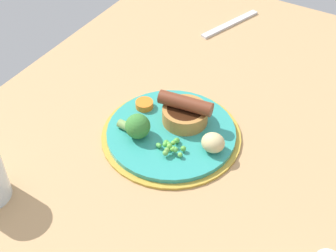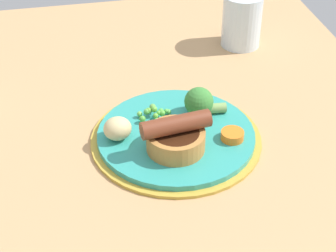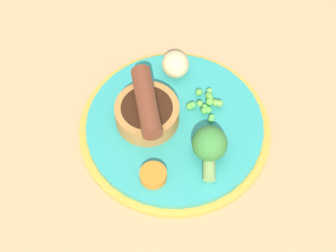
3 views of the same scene
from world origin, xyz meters
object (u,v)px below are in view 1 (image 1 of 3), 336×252
object	(u,v)px
broccoli_floret_near	(137,126)
fork	(230,24)
sausage_pudding	(186,111)
pea_pile	(172,146)
dinner_plate	(171,134)
potato_chunk_0	(213,143)
carrot_slice_0	(144,104)

from	to	relation	value
broccoli_floret_near	fork	xyz separation A→B (cm)	(44.80, 2.66, -3.24)
sausage_pudding	pea_pile	size ratio (longest dim) A/B	1.92
dinner_plate	pea_pile	distance (cm)	5.17
pea_pile	potato_chunk_0	world-z (taller)	potato_chunk_0
potato_chunk_0	carrot_slice_0	size ratio (longest dim) A/B	1.22
pea_pile	fork	world-z (taller)	pea_pile
fork	potato_chunk_0	bearing A→B (deg)	-140.15
carrot_slice_0	fork	bearing A→B (deg)	-0.62
fork	dinner_plate	bearing A→B (deg)	-151.02
broccoli_floret_near	dinner_plate	bearing A→B (deg)	45.48
broccoli_floret_near	carrot_slice_0	bearing A→B (deg)	117.56
dinner_plate	carrot_slice_0	size ratio (longest dim) A/B	7.55
dinner_plate	potato_chunk_0	xyz separation A→B (cm)	(-0.50, -8.55, 2.55)
broccoli_floret_near	carrot_slice_0	xyz separation A→B (cm)	(7.11, 3.07, -1.50)
pea_pile	dinner_plate	bearing A→B (deg)	31.59
dinner_plate	carrot_slice_0	distance (cm)	8.42
sausage_pudding	potato_chunk_0	world-z (taller)	sausage_pudding
dinner_plate	sausage_pudding	size ratio (longest dim) A/B	2.50
potato_chunk_0	fork	bearing A→B (deg)	21.03
pea_pile	fork	xyz separation A→B (cm)	(44.88, 9.85, -2.00)
sausage_pudding	broccoli_floret_near	world-z (taller)	sausage_pudding
dinner_plate	fork	bearing A→B (deg)	10.17
sausage_pudding	carrot_slice_0	size ratio (longest dim) A/B	3.02
potato_chunk_0	carrot_slice_0	world-z (taller)	potato_chunk_0
pea_pile	carrot_slice_0	world-z (taller)	pea_pile
pea_pile	fork	distance (cm)	45.99
broccoli_floret_near	potato_chunk_0	bearing A→B (deg)	19.38
pea_pile	broccoli_floret_near	distance (cm)	7.30
carrot_slice_0	dinner_plate	bearing A→B (deg)	-111.51
dinner_plate	fork	size ratio (longest dim) A/B	1.41
potato_chunk_0	sausage_pudding	bearing A→B (deg)	59.84
sausage_pudding	dinner_plate	bearing A→B (deg)	-109.25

